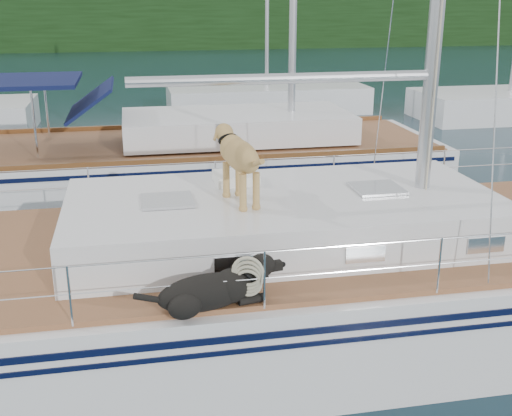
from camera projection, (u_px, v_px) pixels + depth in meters
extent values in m
plane|color=black|center=(221.00, 334.00, 8.20)|extent=(120.00, 120.00, 0.00)
cube|color=black|center=(137.00, 10.00, 49.13)|extent=(90.00, 3.00, 6.00)
cube|color=#595147|center=(139.00, 41.00, 51.01)|extent=(92.00, 1.00, 1.20)
cube|color=white|center=(220.00, 298.00, 8.04)|extent=(12.00, 3.80, 1.40)
cube|color=brown|center=(219.00, 244.00, 7.81)|extent=(11.52, 3.50, 0.06)
cube|color=white|center=(283.00, 217.00, 7.86)|extent=(5.20, 2.50, 0.55)
cylinder|color=silver|center=(285.00, 78.00, 7.33)|extent=(3.60, 0.12, 0.12)
cylinder|color=silver|center=(244.00, 254.00, 6.00)|extent=(10.56, 0.01, 0.01)
cylinder|color=silver|center=(201.00, 162.00, 9.25)|extent=(10.56, 0.01, 0.01)
cube|color=blue|center=(127.00, 207.00, 8.99)|extent=(0.79, 0.73, 0.05)
cube|color=white|center=(236.00, 178.00, 8.25)|extent=(0.56, 0.47, 0.14)
torus|color=#BCB395|center=(248.00, 271.00, 6.10)|extent=(0.41, 0.24, 0.40)
cube|color=white|center=(183.00, 173.00, 13.84)|extent=(11.00, 3.50, 1.30)
cube|color=brown|center=(181.00, 144.00, 13.64)|extent=(10.56, 3.29, 0.06)
cube|color=white|center=(237.00, 125.00, 13.75)|extent=(4.80, 2.30, 0.55)
cube|color=#0F1240|center=(16.00, 81.00, 12.61)|extent=(2.40, 2.30, 0.08)
cube|color=white|center=(267.00, 100.00, 23.69)|extent=(7.20, 3.00, 1.10)
cube|color=white|center=(508.00, 107.00, 22.36)|extent=(6.40, 3.00, 1.10)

